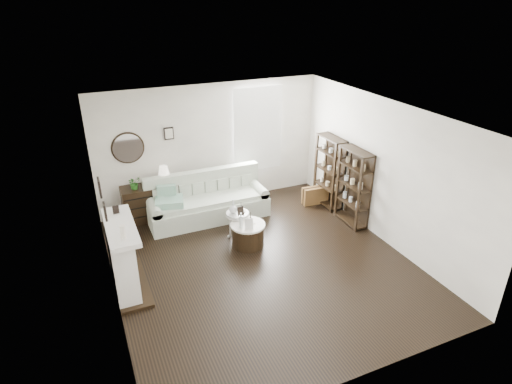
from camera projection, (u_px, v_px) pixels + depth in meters
name	position (u px, v px, depth m)	size (l,w,h in m)	color
room	(242.00, 131.00, 9.47)	(5.50, 5.50, 5.50)	black
fireplace	(123.00, 259.00, 6.83)	(0.50, 1.40, 1.84)	white
shelf_unit_far	(329.00, 172.00, 9.43)	(0.30, 0.80, 1.60)	black
shelf_unit_near	(353.00, 187.00, 8.69)	(0.30, 0.80, 1.60)	black
sofa	(207.00, 203.00, 9.10)	(2.52, 0.87, 0.98)	#A9B4A1
quilt	(169.00, 202.00, 8.60)	(0.55, 0.45, 0.14)	#289466
suitcase	(315.00, 195.00, 9.74)	(0.59, 0.20, 0.40)	brown
dresser	(151.00, 202.00, 9.00)	(1.15, 0.49, 0.77)	black
table_lamp	(164.00, 175.00, 8.88)	(0.24, 0.24, 0.38)	beige
potted_plant	(134.00, 183.00, 8.63)	(0.25, 0.21, 0.27)	#25631C
drum_table	(248.00, 234.00, 8.11)	(0.66, 0.66, 0.46)	black
pedestal_table	(238.00, 215.00, 8.27)	(0.45, 0.45, 0.54)	silver
eiffel_drum	(250.00, 218.00, 8.04)	(0.11, 0.11, 0.20)	black
bottle_drum	(241.00, 220.00, 7.83)	(0.07, 0.07, 0.31)	silver
card_frame_drum	(249.00, 224.00, 7.82)	(0.15, 0.01, 0.21)	silver
eiffel_ped	(241.00, 207.00, 8.27)	(0.10, 0.10, 0.17)	black
flask_ped	(233.00, 206.00, 8.17)	(0.15, 0.15, 0.29)	silver
card_frame_ped	(241.00, 211.00, 8.12)	(0.13, 0.01, 0.18)	black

